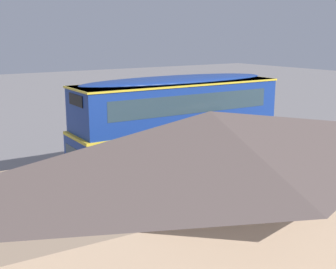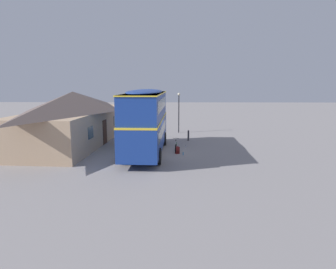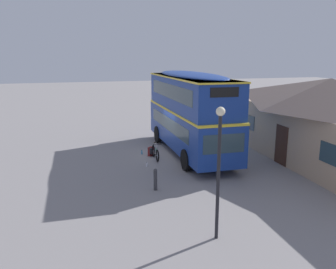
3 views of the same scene
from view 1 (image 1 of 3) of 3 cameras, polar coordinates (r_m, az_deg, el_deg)
The scene contains 8 objects.
ground_plane at distance 21.37m, azimuth -0.51°, elevation -5.14°, with size 120.00×120.00×0.00m, color gray.
double_decker_bus at distance 19.78m, azimuth 1.25°, elevation 1.31°, with size 9.75×2.85×4.79m.
touring_bicycle at distance 21.90m, azimuth -3.37°, elevation -3.71°, with size 1.69×0.46×0.98m.
backpack_on_ground at distance 22.31m, azimuth -2.08°, elevation -3.60°, with size 0.33×0.35×0.56m.
water_bottle_blue_sports at distance 22.93m, azimuth -1.65°, elevation -3.57°, with size 0.07×0.07×0.26m.
water_bottle_clear_plastic at distance 22.06m, azimuth -7.16°, elevation -4.35°, with size 0.07×0.07×0.25m.
pub_building at distance 12.69m, azimuth 5.19°, elevation -6.89°, with size 15.13×6.56×4.52m.
kerb_bollard at distance 21.13m, azimuth -15.59°, elevation -4.42°, with size 0.16×0.16×0.97m.
Camera 1 is at (11.18, 16.99, 6.57)m, focal length 47.56 mm.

